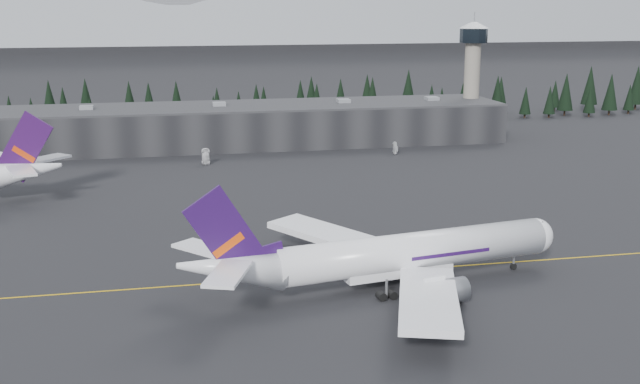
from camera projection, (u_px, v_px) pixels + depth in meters
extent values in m
plane|color=black|center=(344.00, 270.00, 136.33)|extent=(1400.00, 1400.00, 0.00)
cube|color=gold|center=(347.00, 274.00, 134.43)|extent=(400.00, 0.40, 0.02)
cube|color=black|center=(251.00, 126.00, 253.84)|extent=(160.00, 30.00, 12.00)
cube|color=#333335|center=(251.00, 106.00, 252.37)|extent=(160.00, 30.00, 0.60)
cylinder|color=gray|center=(471.00, 88.00, 269.48)|extent=(5.20, 5.20, 32.00)
cylinder|color=black|center=(474.00, 36.00, 265.46)|extent=(9.20, 9.20, 4.50)
cone|color=silver|center=(474.00, 25.00, 264.65)|extent=(10.00, 10.00, 2.00)
cube|color=black|center=(238.00, 106.00, 288.69)|extent=(360.00, 20.00, 15.00)
cylinder|color=white|center=(414.00, 251.00, 128.45)|extent=(46.89, 13.78, 6.07)
sphere|color=white|center=(535.00, 236.00, 136.78)|extent=(6.07, 6.07, 6.07)
cone|color=white|center=(231.00, 268.00, 117.37)|extent=(17.77, 8.83, 8.79)
cube|color=white|center=(341.00, 238.00, 140.83)|extent=(23.72, 27.38, 2.59)
cylinder|color=#9B9DA3|center=(386.00, 253.00, 138.37)|extent=(7.13, 4.89, 3.84)
cube|color=white|center=(428.00, 299.00, 112.48)|extent=(16.61, 29.45, 2.59)
cylinder|color=#9B9DA3|center=(446.00, 291.00, 120.08)|extent=(7.13, 4.89, 3.84)
cube|color=#2C104D|center=(226.00, 235.00, 115.99)|extent=(12.72, 2.64, 15.06)
cube|color=#F14F0E|center=(228.00, 245.00, 116.42)|extent=(4.96, 1.38, 3.71)
cube|color=white|center=(207.00, 249.00, 121.81)|extent=(10.60, 11.47, 0.51)
cube|color=white|center=(228.00, 274.00, 110.83)|extent=(8.14, 12.01, 0.51)
cylinder|color=black|center=(514.00, 261.00, 136.27)|extent=(0.51, 0.51, 3.03)
cylinder|color=black|center=(362.00, 272.00, 130.97)|extent=(0.51, 0.51, 3.03)
cylinder|color=black|center=(387.00, 290.00, 122.74)|extent=(0.51, 0.51, 3.03)
cone|color=white|center=(24.00, 171.00, 181.22)|extent=(19.54, 10.97, 9.56)
cube|color=#310E45|center=(24.00, 147.00, 179.88)|extent=(13.64, 3.98, 16.39)
cube|color=red|center=(24.00, 154.00, 180.28)|extent=(5.35, 1.92, 4.03)
cube|color=white|center=(21.00, 171.00, 174.35)|extent=(8.04, 12.99, 0.55)
cube|color=white|center=(44.00, 159.00, 187.18)|extent=(12.00, 12.12, 0.55)
imported|color=white|center=(206.00, 162.00, 223.56)|extent=(2.76, 4.98, 1.32)
imported|color=silver|center=(396.00, 152.00, 238.66)|extent=(4.03, 2.14, 1.31)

